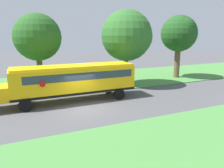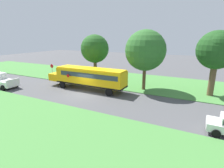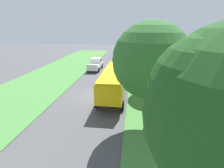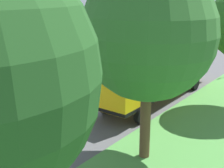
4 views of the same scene
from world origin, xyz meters
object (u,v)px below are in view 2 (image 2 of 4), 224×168
Objects in this scene: school_bus at (89,77)px; pickup_truck at (1,80)px; oak_tree_far_end at (217,50)px; stop_sign at (52,70)px; oak_tree_beside_bus at (95,49)px; oak_tree_roadside_mid at (146,51)px.

pickup_truck is (5.08, -12.64, -0.85)m from school_bus.
oak_tree_far_end is (-9.72, 28.29, 4.86)m from pickup_truck.
stop_sign is at bearing 155.96° from pickup_truck.
stop_sign is at bearing -69.08° from oak_tree_beside_bus.
pickup_truck is 0.65× the size of oak_tree_far_end.
oak_tree_roadside_mid is at bearing 112.72° from pickup_truck.
oak_tree_beside_bus reaches higher than pickup_truck.
stop_sign is at bearing -84.47° from oak_tree_far_end.
oak_tree_roadside_mid is 3.08× the size of stop_sign.
stop_sign is (1.06, -16.71, -3.85)m from oak_tree_roadside_mid.
pickup_truck is 0.64× the size of oak_tree_roadside_mid.
oak_tree_beside_bus is 17.76m from oak_tree_far_end.
pickup_truck is at bearing -68.10° from school_bus.
oak_tree_roadside_mid reaches higher than school_bus.
oak_tree_far_end is at bearing 106.52° from school_bus.
stop_sign is at bearing -86.37° from oak_tree_roadside_mid.
oak_tree_roadside_mid reaches higher than oak_tree_beside_bus.
oak_tree_beside_bus is at bearing -100.35° from oak_tree_roadside_mid.
pickup_truck is at bearing -46.26° from oak_tree_beside_bus.
oak_tree_far_end is at bearing 99.28° from oak_tree_roadside_mid.
oak_tree_roadside_mid reaches higher than stop_sign.
school_bus is 13.65m from pickup_truck.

